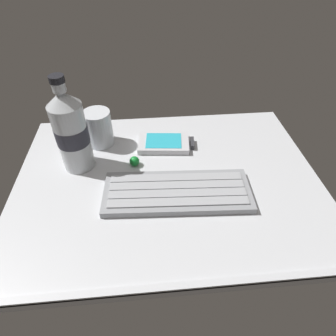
# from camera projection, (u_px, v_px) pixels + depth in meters

# --- Properties ---
(ground_plane) EXTENTS (0.64, 0.48, 0.03)m
(ground_plane) POSITION_uv_depth(u_px,v_px,m) (168.00, 182.00, 0.60)
(ground_plane) COLOR silver
(keyboard) EXTENTS (0.30, 0.13, 0.02)m
(keyboard) POSITION_uv_depth(u_px,v_px,m) (177.00, 192.00, 0.56)
(keyboard) COLOR #93969B
(keyboard) RESTS_ON ground_plane
(handheld_device) EXTENTS (0.13, 0.09, 0.02)m
(handheld_device) POSITION_uv_depth(u_px,v_px,m) (166.00, 143.00, 0.68)
(handheld_device) COLOR silver
(handheld_device) RESTS_ON ground_plane
(juice_cup) EXTENTS (0.06, 0.06, 0.09)m
(juice_cup) POSITION_uv_depth(u_px,v_px,m) (99.00, 129.00, 0.67)
(juice_cup) COLOR silver
(juice_cup) RESTS_ON ground_plane
(water_bottle) EXTENTS (0.07, 0.07, 0.21)m
(water_bottle) POSITION_uv_depth(u_px,v_px,m) (71.00, 131.00, 0.57)
(water_bottle) COLOR silver
(water_bottle) RESTS_ON ground_plane
(trackball_mouse) EXTENTS (0.02, 0.02, 0.02)m
(trackball_mouse) POSITION_uv_depth(u_px,v_px,m) (134.00, 161.00, 0.62)
(trackball_mouse) COLOR #198C33
(trackball_mouse) RESTS_ON ground_plane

